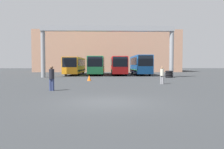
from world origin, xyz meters
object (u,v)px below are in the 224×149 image
Objects in this scene: bus_slot_0 at (75,65)px; traffic_cone at (89,78)px; bus_slot_1 at (97,65)px; pedestrian_near_right at (162,75)px; pedestrian_near_left at (52,78)px; bus_slot_2 at (118,65)px; tire_stack at (169,74)px; bus_slot_3 at (140,64)px.

bus_slot_0 is 19.09× the size of traffic_cone.
bus_slot_1 is 19.24× the size of traffic_cone.
pedestrian_near_right is at bearing -69.80° from bus_slot_1.
bus_slot_1 reaches higher than pedestrian_near_right.
bus_slot_2 is at bearing -94.63° from pedestrian_near_left.
traffic_cone is 0.59× the size of tire_stack.
bus_slot_1 is 14.67m from traffic_cone.
traffic_cone is at bearing -151.53° from tire_stack.
bus_slot_0 is at bearing -177.40° from bus_slot_2.
pedestrian_near_left is (-9.66, -23.37, -1.00)m from bus_slot_3.
bus_slot_0 reaches higher than tire_stack.
bus_slot_3 is (11.56, -0.50, 0.19)m from bus_slot_0.
bus_slot_3 reaches higher than pedestrian_near_right.
bus_slot_0 is at bearing 177.51° from bus_slot_3.
bus_slot_0 is 0.99× the size of bus_slot_1.
bus_slot_3 is at bearing 60.76° from traffic_cone.
pedestrian_near_left reaches higher than tire_stack.
bus_slot_1 is 11.41× the size of tire_stack.
bus_slot_0 is 1.09× the size of bus_slot_3.
bus_slot_1 is (3.85, 0.05, 0.08)m from bus_slot_0.
bus_slot_1 is 3.87m from bus_slot_2.
bus_slot_3 is 6.65× the size of pedestrian_near_right.
bus_slot_0 is at bearing 148.52° from tire_stack.
bus_slot_3 is (7.71, -0.55, 0.10)m from bus_slot_1.
bus_slot_1 is 6.88× the size of pedestrian_near_left.
bus_slot_3 reaches higher than tire_stack.
bus_slot_3 is 17.46× the size of traffic_cone.
pedestrian_near_right is (10.81, -18.87, -0.87)m from bus_slot_0.
traffic_cone is at bearing -90.60° from bus_slot_1.
bus_slot_0 reaches higher than pedestrian_near_left.
pedestrian_near_left is (-5.81, -24.22, -0.88)m from bus_slot_2.
pedestrian_near_right is at bearing -141.82° from pedestrian_near_left.
pedestrian_near_right is (3.11, -19.22, -0.94)m from bus_slot_2.
bus_slot_3 reaches higher than bus_slot_2.
pedestrian_near_left is (-1.96, -23.92, -0.90)m from bus_slot_1.
bus_slot_3 is 16.17m from traffic_cone.
pedestrian_near_left reaches higher than traffic_cone.
pedestrian_near_right is (-0.75, -18.36, -1.06)m from bus_slot_3.
pedestrian_near_left is 10.23m from pedestrian_near_right.
bus_slot_1 is at bearing 0.70° from bus_slot_0.
bus_slot_1 reaches higher than traffic_cone.
pedestrian_near_right is 10.69m from tire_stack.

